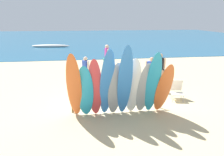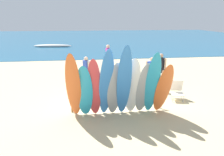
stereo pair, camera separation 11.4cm
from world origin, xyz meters
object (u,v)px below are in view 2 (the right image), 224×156
at_px(surfboard_blue_3, 106,84).
at_px(distant_boat, 53,46).
at_px(surfboard_blue_5, 124,82).
at_px(beachgoer_by_water, 152,71).
at_px(beachgoer_strolling, 86,69).
at_px(surfboard_white_6, 132,87).
at_px(surfboard_grey_7, 144,89).
at_px(surfboard_teal_8, 152,84).
at_px(surfboard_grey_4, 115,90).
at_px(beachgoer_photographing, 161,67).
at_px(surfboard_red_2, 94,88).
at_px(beachgoer_near_rack, 108,56).
at_px(surfboard_orange_9, 163,89).
at_px(surfboard_teal_1, 84,92).
at_px(beach_chair_red, 177,90).
at_px(surfboard_orange_0, 73,87).
at_px(surfboard_rack, 116,98).

bearing_deg(surfboard_blue_3, distant_boat, 96.99).
height_order(surfboard_blue_5, beachgoer_by_water, surfboard_blue_5).
relative_size(surfboard_blue_3, beachgoer_strolling, 1.80).
xyz_separation_m(surfboard_white_6, surfboard_grey_7, (0.41, 0.03, -0.09)).
xyz_separation_m(beachgoer_by_water, beachgoer_strolling, (-3.04, 1.13, -0.05)).
xyz_separation_m(surfboard_teal_8, distant_boat, (-5.64, 19.62, -1.02)).
xyz_separation_m(surfboard_grey_4, beachgoer_photographing, (2.90, 3.67, -0.09)).
xyz_separation_m(surfboard_red_2, surfboard_blue_5, (0.96, -0.21, 0.23)).
bearing_deg(beachgoer_near_rack, surfboard_orange_9, 5.10).
xyz_separation_m(surfboard_teal_1, beachgoer_photographing, (3.92, 3.65, -0.05)).
distance_m(surfboard_blue_3, beach_chair_red, 3.55).
bearing_deg(beachgoer_by_water, surfboard_red_2, -95.39).
relative_size(surfboard_orange_0, surfboard_grey_7, 1.22).
distance_m(surfboard_rack, beachgoer_near_rack, 6.16).
height_order(surfboard_white_6, distant_boat, surfboard_white_6).
relative_size(surfboard_blue_3, surfboard_orange_9, 1.28).
bearing_deg(beachgoer_near_rack, surfboard_teal_8, 1.58).
xyz_separation_m(surfboard_teal_8, beachgoer_photographing, (1.63, 3.78, -0.26)).
relative_size(surfboard_blue_3, distant_boat, 0.61).
relative_size(surfboard_grey_4, beachgoer_near_rack, 1.23).
relative_size(surfboard_orange_9, beachgoer_photographing, 1.30).
bearing_deg(beachgoer_strolling, surfboard_teal_8, 178.99).
height_order(surfboard_red_2, surfboard_blue_5, surfboard_blue_5).
height_order(surfboard_rack, surfboard_teal_8, surfboard_teal_8).
xyz_separation_m(surfboard_blue_3, surfboard_grey_4, (0.30, 0.09, -0.24)).
bearing_deg(surfboard_grey_7, surfboard_rack, 142.59).
relative_size(surfboard_rack, surfboard_teal_8, 1.34).
bearing_deg(surfboard_blue_3, surfboard_teal_8, -5.25).
height_order(surfboard_teal_1, beachgoer_by_water, surfboard_teal_1).
height_order(surfboard_orange_0, surfboard_blue_5, surfboard_blue_5).
distance_m(surfboard_orange_0, surfboard_teal_8, 2.63).
xyz_separation_m(surfboard_blue_3, surfboard_teal_8, (1.56, -0.01, -0.07)).
xyz_separation_m(surfboard_orange_9, beachgoer_strolling, (-2.55, 4.01, -0.11)).
bearing_deg(surfboard_blue_3, beachgoer_near_rack, 78.15).
relative_size(surfboard_red_2, surfboard_grey_7, 1.08).
relative_size(surfboard_grey_7, distant_boat, 0.48).
distance_m(surfboard_blue_5, beachgoer_photographing, 4.71).
relative_size(beachgoer_by_water, beachgoer_strolling, 1.06).
bearing_deg(beachgoer_photographing, surfboard_teal_8, 118.28).
bearing_deg(beach_chair_red, surfboard_grey_7, -131.40).
xyz_separation_m(surfboard_teal_8, beachgoer_strolling, (-2.13, 4.07, -0.33)).
bearing_deg(surfboard_orange_0, beachgoer_strolling, 87.77).
distance_m(surfboard_teal_8, beachgoer_strolling, 4.61).
bearing_deg(surfboard_orange_9, distant_boat, 101.86).
distance_m(surfboard_grey_4, surfboard_blue_5, 0.46).
bearing_deg(beach_chair_red, surfboard_white_6, -136.26).
bearing_deg(beachgoer_by_water, beach_chair_red, -25.70).
distance_m(surfboard_grey_4, surfboard_orange_9, 1.68).
xyz_separation_m(surfboard_red_2, beachgoer_near_rack, (1.24, 6.73, -0.09)).
xyz_separation_m(surfboard_teal_1, surfboard_orange_9, (2.70, -0.06, -0.00)).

